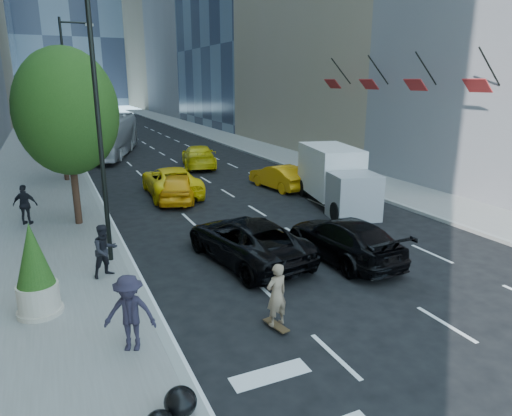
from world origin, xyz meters
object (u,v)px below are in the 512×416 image
box_truck (336,177)px  planter_shrub (35,271)px  black_sedan_lincoln (247,240)px  black_sedan_mercedes (343,239)px  skateboarder (276,299)px  city_bus (110,136)px

box_truck → planter_shrub: 15.23m
black_sedan_lincoln → black_sedan_mercedes: (3.20, -1.31, -0.02)m
black_sedan_lincoln → skateboarder: bearing=67.1°
black_sedan_lincoln → black_sedan_mercedes: bearing=149.4°
planter_shrub → black_sedan_lincoln: bearing=12.3°
black_sedan_mercedes → box_truck: bearing=-124.4°
black_sedan_lincoln → city_bus: 26.60m
black_sedan_mercedes → box_truck: box_truck is taller
black_sedan_lincoln → city_bus: bearing=-95.8°
city_bus → planter_shrub: size_ratio=4.75×
box_truck → planter_shrub: bearing=-142.6°
city_bus → box_truck: 23.16m
skateboarder → city_bus: 31.20m
black_sedan_lincoln → black_sedan_mercedes: 3.46m
black_sedan_mercedes → box_truck: (3.86, 6.23, 0.74)m
black_sedan_lincoln → black_sedan_mercedes: size_ratio=1.08×
city_bus → skateboarder: bearing=-71.7°
box_truck → city_bus: bearing=123.5°
skateboarder → planter_shrub: bearing=-40.2°
black_sedan_lincoln → city_bus: city_bus is taller
city_bus → box_truck: bearing=-50.9°
black_sedan_lincoln → planter_shrub: 6.95m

